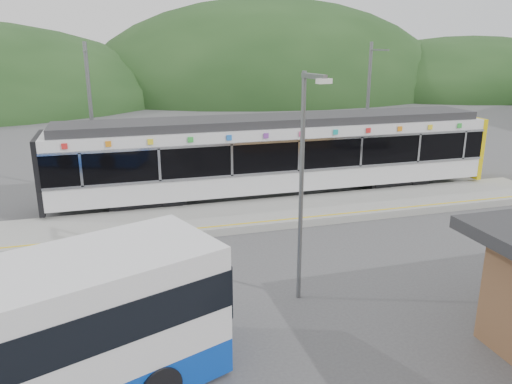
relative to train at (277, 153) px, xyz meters
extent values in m
plane|color=#4C4C4F|center=(-1.09, -6.00, -2.06)|extent=(120.00, 120.00, 0.00)
ellipsoid|color=#1E3D19|center=(14.91, 48.00, -2.06)|extent=(52.00, 39.00, 26.00)
ellipsoid|color=#1E3D19|center=(43.91, 42.00, -2.06)|extent=(44.00, 33.00, 16.00)
cube|color=#9E9E99|center=(-1.09, -2.70, -1.91)|extent=(26.00, 3.20, 0.30)
cube|color=yellow|center=(-1.09, -4.00, -1.76)|extent=(26.00, 0.10, 0.01)
cube|color=black|center=(-6.02, 0.00, -1.76)|extent=(3.20, 2.20, 0.56)
cube|color=black|center=(5.98, 0.00, -1.76)|extent=(3.20, 2.20, 0.56)
cube|color=silver|center=(-0.02, 0.00, -1.02)|extent=(20.00, 2.90, 0.92)
cube|color=black|center=(-0.02, 0.00, 0.16)|extent=(20.00, 2.96, 1.45)
cube|color=silver|center=(-0.02, -1.50, -0.51)|extent=(20.00, 0.05, 0.10)
cube|color=silver|center=(-0.02, -1.50, 0.84)|extent=(20.00, 0.05, 0.10)
cube|color=silver|center=(-0.02, 0.00, 1.11)|extent=(20.00, 2.90, 0.45)
cube|color=#2D2D30|center=(-0.02, 0.00, 1.52)|extent=(19.40, 2.50, 0.36)
cube|color=yellow|center=(10.10, 0.00, -0.16)|extent=(0.24, 2.92, 3.00)
cube|color=black|center=(-10.12, 0.00, -0.16)|extent=(0.20, 2.92, 3.00)
cube|color=silver|center=(-8.52, -1.50, 0.16)|extent=(0.10, 0.05, 1.35)
cube|color=silver|center=(-5.52, -1.50, 0.16)|extent=(0.10, 0.05, 1.35)
cube|color=silver|center=(-2.52, -1.50, 0.16)|extent=(0.10, 0.05, 1.35)
cube|color=silver|center=(0.48, -1.50, 0.16)|extent=(0.10, 0.05, 1.35)
cube|color=silver|center=(3.48, -1.50, 0.16)|extent=(0.10, 0.05, 1.35)
cube|color=silver|center=(6.48, -1.50, 0.16)|extent=(0.10, 0.05, 1.35)
cube|color=silver|center=(8.98, -1.50, 0.16)|extent=(0.10, 0.05, 1.35)
cube|color=red|center=(-9.02, -1.49, 1.12)|extent=(0.22, 0.04, 0.22)
cube|color=orange|center=(-7.42, -1.49, 1.12)|extent=(0.22, 0.04, 0.22)
cube|color=yellow|center=(-5.82, -1.49, 1.12)|extent=(0.22, 0.04, 0.22)
cube|color=green|center=(-4.22, -1.49, 1.12)|extent=(0.22, 0.04, 0.22)
cube|color=blue|center=(-2.62, -1.49, 1.12)|extent=(0.22, 0.04, 0.22)
cube|color=purple|center=(-1.02, -1.49, 1.12)|extent=(0.22, 0.04, 0.22)
cube|color=#E54C8C|center=(0.58, -1.49, 1.12)|extent=(0.22, 0.04, 0.22)
cube|color=#19A5A5|center=(2.18, -1.49, 1.12)|extent=(0.22, 0.04, 0.22)
cube|color=red|center=(3.78, -1.49, 1.12)|extent=(0.22, 0.04, 0.22)
cube|color=orange|center=(5.38, -1.49, 1.12)|extent=(0.22, 0.04, 0.22)
cube|color=yellow|center=(6.98, -1.49, 1.12)|extent=(0.22, 0.04, 0.22)
cube|color=green|center=(8.58, -1.49, 1.12)|extent=(0.22, 0.04, 0.22)
cylinder|color=slate|center=(-8.09, 2.60, 1.44)|extent=(0.18, 0.18, 7.00)
cube|color=slate|center=(-8.09, 1.80, 4.54)|extent=(0.08, 1.80, 0.08)
cylinder|color=slate|center=(5.91, 2.60, 1.44)|extent=(0.18, 0.18, 7.00)
cube|color=slate|center=(5.91, 1.80, 4.54)|extent=(0.08, 1.80, 0.08)
cylinder|color=black|center=(-7.18, -11.74, -1.61)|extent=(1.78, 2.77, 0.90)
cylinder|color=slate|center=(-2.54, -9.47, 1.07)|extent=(0.12, 0.12, 6.26)
cube|color=slate|center=(-2.54, -9.94, 4.09)|extent=(0.26, 1.05, 0.12)
cube|color=silver|center=(-2.54, -10.41, 4.01)|extent=(0.37, 0.23, 0.12)
camera|label=1|loc=(-7.26, -21.33, 4.85)|focal=35.00mm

